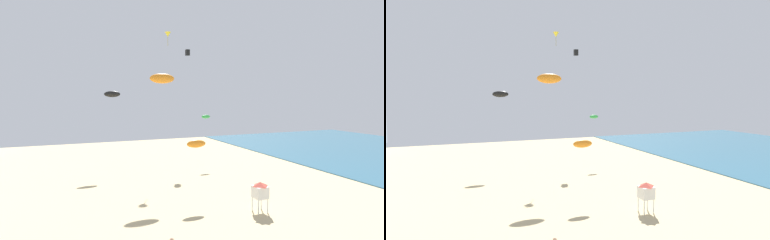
{
  "view_description": "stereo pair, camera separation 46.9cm",
  "coord_description": "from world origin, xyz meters",
  "views": [
    {
      "loc": [
        -6.69,
        -6.88,
        9.74
      ],
      "look_at": [
        3.52,
        18.06,
        7.64
      ],
      "focal_mm": 29.2,
      "sensor_mm": 36.0,
      "label": 1
    },
    {
      "loc": [
        -6.25,
        -7.06,
        9.74
      ],
      "look_at": [
        3.52,
        18.06,
        7.64
      ],
      "focal_mm": 29.2,
      "sensor_mm": 36.0,
      "label": 2
    }
  ],
  "objects": [
    {
      "name": "kite_green_parafoil",
      "position": [
        11.83,
        33.19,
        6.78
      ],
      "size": [
        1.32,
        0.37,
        0.51
      ],
      "color": "green"
    },
    {
      "name": "kite_black_parafoil",
      "position": [
        -0.74,
        35.8,
        9.96
      ],
      "size": [
        2.13,
        0.59,
        0.83
      ],
      "color": "black"
    },
    {
      "name": "kite_orange_parafoil_2",
      "position": [
        3.15,
        25.66,
        11.6
      ],
      "size": [
        2.74,
        0.76,
        1.07
      ],
      "color": "orange"
    },
    {
      "name": "kite_yellow_delta",
      "position": [
        6.86,
        35.08,
        18.2
      ],
      "size": [
        0.83,
        0.83,
        1.88
      ],
      "color": "yellow"
    },
    {
      "name": "kite_orange_parafoil",
      "position": [
        4.62,
        19.69,
        5.26
      ],
      "size": [
        1.89,
        0.52,
        0.73
      ],
      "color": "orange"
    },
    {
      "name": "kite_black_box",
      "position": [
        10.9,
        37.89,
        16.3
      ],
      "size": [
        0.57,
        0.57,
        0.9
      ],
      "color": "black"
    },
    {
      "name": "lifeguard_stand",
      "position": [
        8.27,
        14.61,
        1.84
      ],
      "size": [
        1.1,
        1.1,
        2.55
      ],
      "rotation": [
        0.0,
        0.0,
        -0.18
      ],
      "color": "white",
      "rests_on": "ground"
    }
  ]
}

